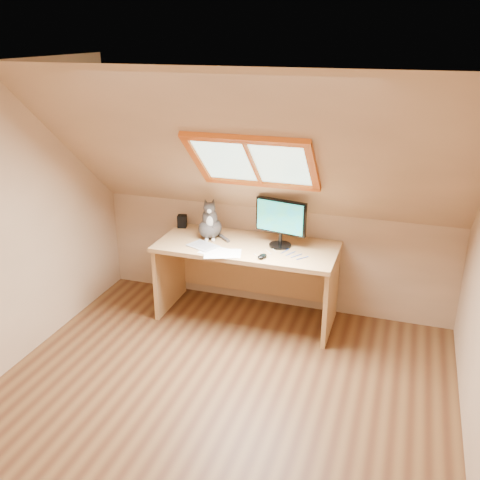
% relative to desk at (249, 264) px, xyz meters
% --- Properties ---
extents(ground, '(3.50, 3.50, 0.00)m').
position_rel_desk_xyz_m(ground, '(0.15, -1.45, -0.53)').
color(ground, brown).
rests_on(ground, ground).
extents(room_shell, '(3.52, 3.52, 2.41)m').
position_rel_desk_xyz_m(room_shell, '(0.15, -1.54, 0.90)').
color(room_shell, tan).
rests_on(room_shell, ground).
extents(desk, '(1.66, 0.73, 0.76)m').
position_rel_desk_xyz_m(desk, '(0.00, 0.00, 0.00)').
color(desk, tan).
rests_on(desk, ground).
extents(monitor, '(0.48, 0.20, 0.44)m').
position_rel_desk_xyz_m(monitor, '(0.30, -0.01, 0.48)').
color(monitor, black).
rests_on(monitor, desk).
extents(cat, '(0.29, 0.32, 0.40)m').
position_rel_desk_xyz_m(cat, '(-0.39, -0.01, 0.37)').
color(cat, '#48413F').
rests_on(cat, desk).
extents(desk_speaker, '(0.10, 0.10, 0.12)m').
position_rel_desk_xyz_m(desk_speaker, '(-0.76, 0.18, 0.29)').
color(desk_speaker, black).
rests_on(desk_speaker, desk).
extents(graphics_tablet, '(0.31, 0.27, 0.01)m').
position_rel_desk_xyz_m(graphics_tablet, '(-0.37, -0.24, 0.23)').
color(graphics_tablet, '#B2B2B7').
rests_on(graphics_tablet, desk).
extents(mouse, '(0.09, 0.12, 0.03)m').
position_rel_desk_xyz_m(mouse, '(0.22, -0.32, 0.25)').
color(mouse, black).
rests_on(mouse, desk).
extents(papers, '(0.35, 0.30, 0.01)m').
position_rel_desk_xyz_m(papers, '(-0.19, -0.33, 0.23)').
color(papers, white).
rests_on(papers, desk).
extents(cables, '(0.51, 0.26, 0.01)m').
position_rel_desk_xyz_m(cables, '(0.37, -0.19, 0.23)').
color(cables, silver).
rests_on(cables, desk).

